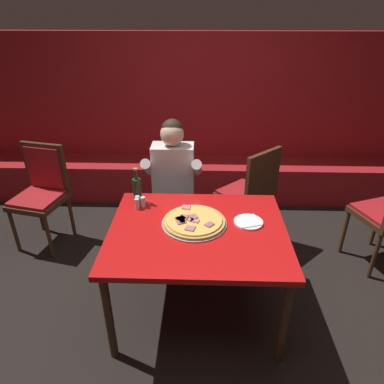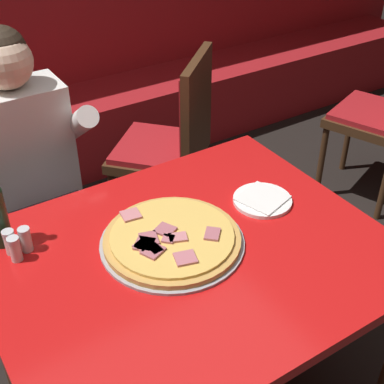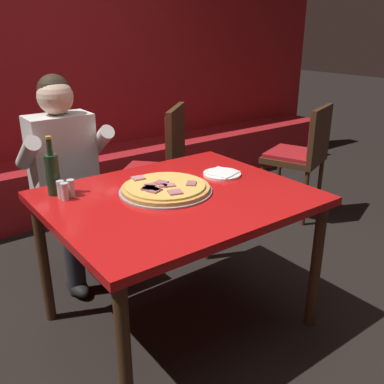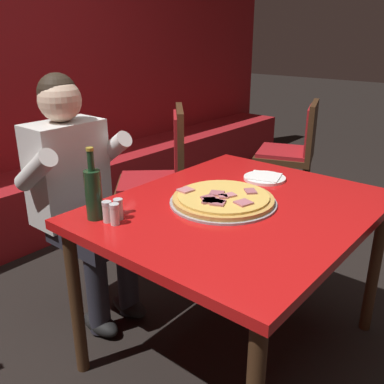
{
  "view_description": "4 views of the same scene",
  "coord_description": "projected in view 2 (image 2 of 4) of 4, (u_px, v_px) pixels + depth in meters",
  "views": [
    {
      "loc": [
        0.02,
        -1.98,
        2.12
      ],
      "look_at": [
        -0.04,
        0.11,
        0.99
      ],
      "focal_mm": 32.0,
      "sensor_mm": 36.0,
      "label": 1
    },
    {
      "loc": [
        -0.68,
        -1.08,
        1.88
      ],
      "look_at": [
        0.12,
        0.18,
        0.84
      ],
      "focal_mm": 50.0,
      "sensor_mm": 36.0,
      "label": 2
    },
    {
      "loc": [
        -1.11,
        -1.61,
        1.53
      ],
      "look_at": [
        0.12,
        0.04,
        0.73
      ],
      "focal_mm": 40.0,
      "sensor_mm": 36.0,
      "label": 3
    },
    {
      "loc": [
        -1.44,
        -0.93,
        1.46
      ],
      "look_at": [
        -0.1,
        0.18,
        0.8
      ],
      "focal_mm": 40.0,
      "sensor_mm": 36.0,
      "label": 4
    }
  ],
  "objects": [
    {
      "name": "main_dining_table",
      "position": [
        190.0,
        270.0,
        1.73
      ],
      "size": [
        1.24,
        1.02,
        0.76
      ],
      "color": "#422816",
      "rests_on": "ground_plane"
    },
    {
      "name": "diner_seated_blue_shirt",
      "position": [
        32.0,
        172.0,
        2.16
      ],
      "size": [
        0.53,
        0.53,
        1.27
      ],
      "color": "black",
      "rests_on": "ground_plane"
    },
    {
      "name": "shaker_red_pepper_flakes",
      "position": [
        26.0,
        241.0,
        1.67
      ],
      "size": [
        0.04,
        0.04,
        0.09
      ],
      "color": "silver",
      "rests_on": "main_dining_table"
    },
    {
      "name": "booth_bench",
      "position": [
        27.0,
        148.0,
        3.27
      ],
      "size": [
        6.46,
        0.48,
        0.46
      ],
      "primitive_type": "cube",
      "color": "#A3191E",
      "rests_on": "ground_plane"
    },
    {
      "name": "shaker_oregano",
      "position": [
        15.0,
        250.0,
        1.64
      ],
      "size": [
        0.04,
        0.04,
        0.09
      ],
      "color": "silver",
      "rests_on": "main_dining_table"
    },
    {
      "name": "plate_white_paper",
      "position": [
        262.0,
        200.0,
        1.9
      ],
      "size": [
        0.21,
        0.21,
        0.02
      ],
      "color": "white",
      "rests_on": "main_dining_table"
    },
    {
      "name": "shaker_parmesan",
      "position": [
        10.0,
        243.0,
        1.66
      ],
      "size": [
        0.04,
        0.04,
        0.09
      ],
      "color": "silver",
      "rests_on": "main_dining_table"
    },
    {
      "name": "pizza",
      "position": [
        172.0,
        239.0,
        1.71
      ],
      "size": [
        0.47,
        0.47,
        0.05
      ],
      "color": "#9E9EA3",
      "rests_on": "main_dining_table"
    },
    {
      "name": "dining_chair_near_left",
      "position": [
        174.0,
        138.0,
        2.65
      ],
      "size": [
        0.62,
        0.62,
        1.01
      ],
      "color": "#422816",
      "rests_on": "ground_plane"
    }
  ]
}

